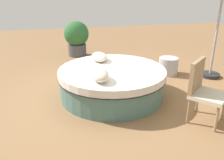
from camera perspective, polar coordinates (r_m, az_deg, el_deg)
ground_plane at (r=4.71m, az=-0.00°, el=-3.79°), size 16.00×16.00×0.00m
round_bed at (r=4.59m, az=-0.00°, el=-0.57°), size 2.03×2.03×0.56m
throw_pillow_0 at (r=4.98m, az=-3.04°, el=5.54°), size 0.52×0.31×0.16m
throw_pillow_1 at (r=3.94m, az=-2.97°, el=1.32°), size 0.52×0.29×0.20m
patio_chair at (r=3.95m, az=20.84°, el=-1.65°), size 0.72×0.72×0.98m
planter at (r=7.33m, az=-8.42°, el=10.07°), size 0.73×0.73×1.03m
side_table at (r=5.94m, az=13.24°, el=3.29°), size 0.46×0.46×0.41m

